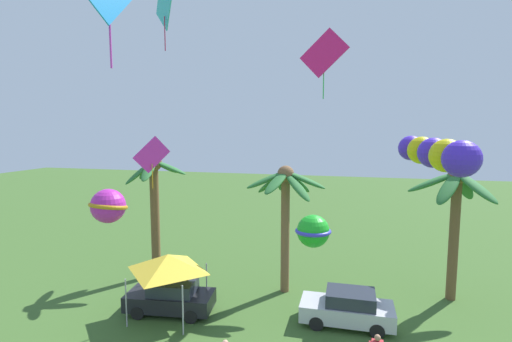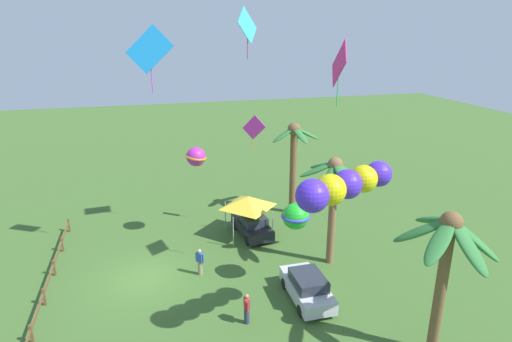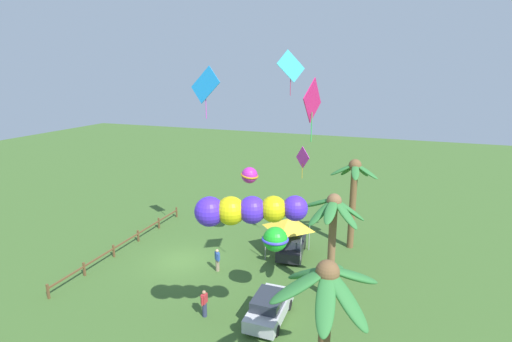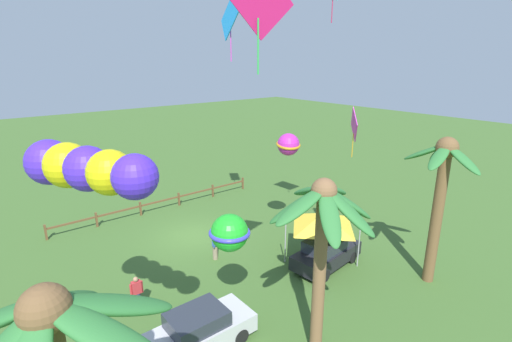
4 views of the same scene
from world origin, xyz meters
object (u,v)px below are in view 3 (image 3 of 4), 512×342
Objects in this scene: kite_diamond_4 at (312,102)px; spectator_0 at (217,260)px; spectator_1 at (204,303)px; parked_car_0 at (269,307)px; kite_diamond_5 at (205,86)px; kite_ball_2 at (250,175)px; kite_diamond_3 at (291,67)px; festival_tent at (288,223)px; palm_tree_1 at (326,299)px; kite_tube_0 at (247,210)px; kite_ball_1 at (275,239)px; palm_tree_2 at (354,185)px; parked_car_1 at (292,246)px; kite_diamond_6 at (303,158)px; palm_tree_0 at (333,220)px.

spectator_0 is at bearing -110.49° from kite_diamond_4.
kite_diamond_4 reaches higher than spectator_1.
kite_diamond_4 is (-1.33, 1.68, 10.95)m from parked_car_0.
kite_diamond_5 is at bearing -155.38° from spectator_1.
kite_diamond_5 is (2.03, -2.39, 6.57)m from kite_ball_2.
kite_diamond_3 is at bearing -171.19° from parked_car_0.
spectator_0 is 5.74m from festival_tent.
kite_tube_0 is (-1.72, -3.82, 2.39)m from palm_tree_1.
palm_tree_1 is 7.59m from kite_ball_1.
festival_tent reaches higher than spectator_0.
kite_diamond_5 reaches higher than spectator_1.
kite_tube_0 is at bearing -0.30° from parked_car_0.
spectator_0 is at bearing -49.21° from palm_tree_2.
kite_diamond_4 is (6.49, 2.56, 10.95)m from parked_car_1.
palm_tree_2 is 1.96× the size of kite_diamond_5.
kite_diamond_4 is (7.02, 6.06, 6.05)m from kite_ball_2.
kite_ball_1 reaches higher than parked_car_1.
palm_tree_2 is 1.71× the size of parked_car_1.
kite_ball_1 is (6.32, 0.70, 3.32)m from parked_car_1.
spectator_1 is at bearing -65.60° from kite_diamond_4.
festival_tent reaches higher than parked_car_1.
kite_diamond_6 is at bearing 138.04° from spectator_0.
kite_diamond_5 reaches higher than kite_diamond_6.
spectator_1 is 0.66× the size of kite_diamond_6.
palm_tree_1 is 3.78× the size of kite_ball_2.
kite_ball_2 is (-5.15, -7.10, 0.66)m from palm_tree_0.
palm_tree_0 is at bearing 37.92° from parked_car_1.
parked_car_0 is at bearing -51.63° from kite_diamond_4.
kite_ball_1 is 11.24m from kite_diamond_3.
parked_car_0 is at bearing -15.65° from palm_tree_2.
parked_car_0 is 11.15m from kite_diamond_4.
kite_diamond_6 is at bearing -177.58° from kite_ball_1.
palm_tree_1 is 2.25× the size of kite_diamond_3.
kite_tube_0 reaches higher than kite_ball_1.
kite_ball_2 is (-11.52, -4.37, -1.77)m from kite_tube_0.
spectator_0 is at bearing -115.74° from kite_ball_1.
spectator_0 is (-3.81, -4.97, 0.06)m from parked_car_0.
spectator_1 is at bearing -28.81° from palm_tree_2.
kite_ball_2 is at bearing -159.24° from kite_tube_0.
kite_diamond_6 is at bearing 111.45° from kite_diamond_5.
palm_tree_0 is 1.41× the size of kite_tube_0.
palm_tree_0 is 4.12× the size of spectator_0.
kite_diamond_4 is at bearing 59.42° from kite_diamond_5.
kite_diamond_4 is (1.87, -1.04, 6.71)m from palm_tree_0.
festival_tent is at bearing 104.57° from kite_diamond_5.
palm_tree_2 is 2.21× the size of kite_diamond_4.
parked_car_0 is 0.84× the size of kite_tube_0.
kite_tube_0 is at bearing 35.45° from kite_diamond_5.
kite_diamond_4 reaches higher than kite_ball_1.
festival_tent is 0.62× the size of kite_tube_0.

